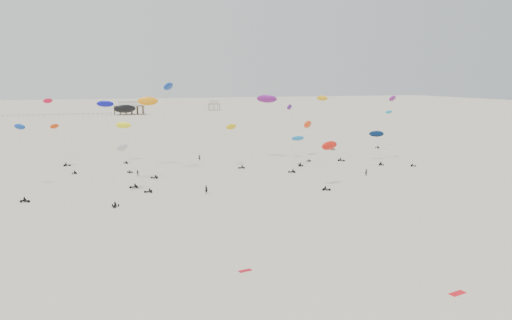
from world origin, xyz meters
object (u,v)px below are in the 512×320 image
object	(u,v)px
rig_0	(124,130)
rig_4	(395,108)
pavilion_main	(129,109)
spectator_0	(206,194)
pavilion_small	(214,106)
rig_9	(130,160)

from	to	relation	value
rig_0	rig_4	world-z (taller)	rig_4
pavilion_main	rig_4	world-z (taller)	rig_4
rig_0	spectator_0	size ratio (longest dim) A/B	5.59
pavilion_main	pavilion_small	size ratio (longest dim) A/B	2.33
rig_0	rig_4	xyz separation A→B (m)	(79.63, -26.30, 6.89)
pavilion_main	rig_9	world-z (taller)	rig_9
rig_4	rig_9	size ratio (longest dim) A/B	1.89
rig_0	rig_9	distance (m)	44.17
rig_9	pavilion_main	bearing A→B (deg)	3.30
rig_0	rig_9	size ratio (longest dim) A/B	1.10
rig_4	rig_9	bearing A→B (deg)	-43.06
rig_9	spectator_0	xyz separation A→B (m)	(16.07, -6.84, -7.55)
spectator_0	pavilion_small	bearing A→B (deg)	-60.97
pavilion_small	rig_9	world-z (taller)	rig_9
rig_0	rig_4	bearing A→B (deg)	137.11
rig_4	spectator_0	bearing A→B (deg)	-34.70
pavilion_main	rig_4	xyz separation A→B (m)	(63.13, -237.83, 12.54)
pavilion_main	rig_4	bearing A→B (deg)	-75.13
rig_4	spectator_0	distance (m)	71.61
spectator_0	pavilion_main	bearing A→B (deg)	-47.58
pavilion_small	rig_4	distance (m)	268.25
rig_4	pavilion_main	bearing A→B (deg)	-130.55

